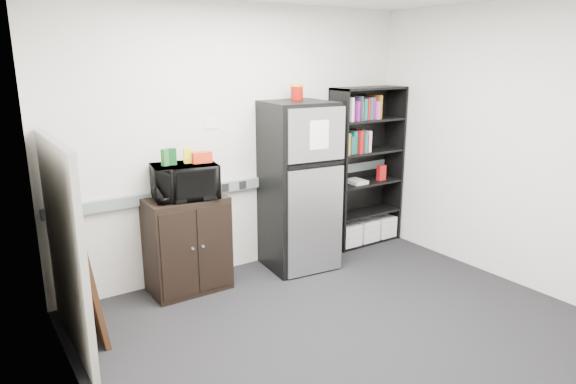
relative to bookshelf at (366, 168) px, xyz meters
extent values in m
plane|color=black|center=(-1.53, -1.57, -0.91)|extent=(4.00, 4.00, 0.00)
cube|color=white|center=(-1.53, 0.18, 0.44)|extent=(4.00, 0.02, 2.70)
cube|color=white|center=(0.47, -1.57, 0.44)|extent=(0.02, 3.50, 2.70)
cube|color=white|center=(-3.53, -1.57, 0.44)|extent=(0.02, 3.50, 2.70)
cube|color=gray|center=(-1.53, 0.15, -0.01)|extent=(3.92, 0.05, 0.10)
cube|color=white|center=(-1.88, 0.18, 0.64)|extent=(0.14, 0.00, 0.10)
cube|color=black|center=(-0.44, -0.01, 0.01)|extent=(0.02, 0.34, 1.85)
cube|color=black|center=(0.44, -0.01, 0.01)|extent=(0.02, 0.34, 1.85)
cube|color=black|center=(0.00, 0.16, 0.01)|extent=(0.90, 0.02, 1.85)
cube|color=black|center=(0.00, -0.01, 0.92)|extent=(0.90, 0.34, 0.02)
cube|color=black|center=(0.00, -0.01, -0.89)|extent=(0.85, 0.32, 0.03)
cube|color=black|center=(0.00, -0.01, -0.54)|extent=(0.85, 0.32, 0.03)
cube|color=black|center=(0.00, -0.01, -0.17)|extent=(0.85, 0.32, 0.02)
cube|color=black|center=(0.00, -0.01, 0.20)|extent=(0.85, 0.32, 0.02)
cube|color=black|center=(0.00, -0.01, 0.57)|extent=(0.85, 0.32, 0.02)
cube|color=silver|center=(-0.28, -0.02, -0.76)|extent=(0.25, 0.30, 0.25)
cube|color=silver|center=(0.00, -0.02, -0.76)|extent=(0.25, 0.30, 0.25)
cube|color=silver|center=(0.28, -0.02, -0.76)|extent=(0.25, 0.30, 0.25)
cube|color=gray|center=(-3.43, -0.49, -0.11)|extent=(0.05, 1.30, 1.60)
cube|color=#B2B2B7|center=(-3.43, -0.49, 0.70)|extent=(0.06, 1.30, 0.02)
cube|color=black|center=(-2.29, -0.06, -0.45)|extent=(0.73, 0.46, 0.92)
cube|color=black|center=(-2.47, -0.29, -0.45)|extent=(0.34, 0.01, 0.81)
cube|color=black|center=(-2.12, -0.29, -0.45)|extent=(0.34, 0.01, 0.81)
cylinder|color=#B2B2B7|center=(-2.34, -0.31, -0.41)|extent=(0.02, 0.02, 0.02)
cylinder|color=#B2B2B7|center=(-2.24, -0.31, -0.41)|extent=(0.02, 0.02, 0.02)
imported|color=black|center=(-2.29, -0.08, 0.16)|extent=(0.63, 0.48, 0.32)
cube|color=#1B6121|center=(-2.45, -0.05, 0.40)|extent=(0.08, 0.07, 0.15)
cube|color=#0D3B17|center=(-2.39, -0.05, 0.40)|extent=(0.08, 0.06, 0.15)
cube|color=yellow|center=(-2.24, -0.05, 0.39)|extent=(0.08, 0.06, 0.14)
cube|color=red|center=(-2.12, -0.10, 0.37)|extent=(0.19, 0.12, 0.10)
cube|color=black|center=(-1.08, -0.14, -0.05)|extent=(0.72, 0.72, 1.73)
cube|color=#B1B1B6|center=(-1.08, -0.48, 0.54)|extent=(0.63, 0.08, 0.52)
cube|color=#B1B1B6|center=(-1.08, -0.48, -0.34)|extent=(0.63, 0.08, 1.11)
cube|color=black|center=(-1.08, -0.49, 0.25)|extent=(0.63, 0.07, 0.03)
cube|color=white|center=(-1.06, -0.49, 0.54)|extent=(0.21, 0.02, 0.28)
cube|color=black|center=(-1.08, -0.14, 0.83)|extent=(0.72, 0.72, 0.02)
cylinder|color=#980C07|center=(-1.00, -0.02, 0.92)|extent=(0.13, 0.13, 0.16)
cylinder|color=gold|center=(-1.00, -0.02, 1.00)|extent=(0.13, 0.13, 0.02)
cube|color=black|center=(-3.30, -0.37, -0.45)|extent=(0.16, 0.73, 0.93)
cube|color=beige|center=(-3.28, -0.37, -0.45)|extent=(0.11, 0.62, 0.79)
camera|label=1|loc=(-4.04, -4.40, 1.27)|focal=32.00mm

